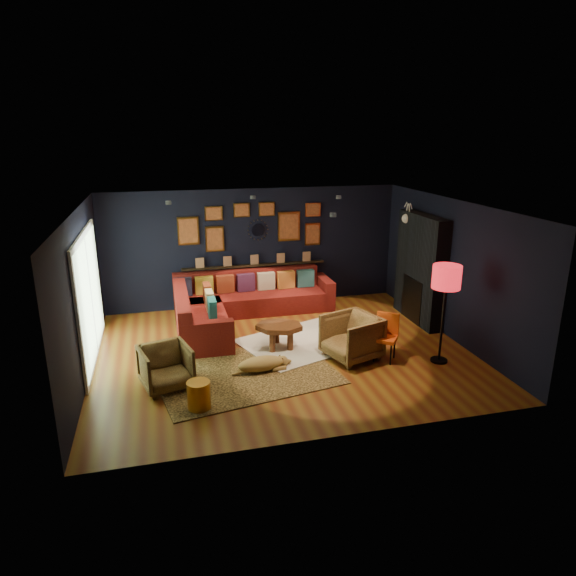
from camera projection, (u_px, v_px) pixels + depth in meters
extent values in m
plane|color=brown|center=(283.00, 352.00, 9.18)|extent=(6.50, 6.50, 0.00)
plane|color=black|center=(254.00, 248.00, 11.34)|extent=(6.50, 0.00, 6.50)
plane|color=black|center=(336.00, 344.00, 6.25)|extent=(6.50, 0.00, 6.50)
plane|color=black|center=(82.00, 297.00, 8.04)|extent=(0.00, 5.50, 5.50)
plane|color=black|center=(452.00, 270.00, 9.56)|extent=(0.00, 5.50, 5.50)
plane|color=white|center=(283.00, 206.00, 8.41)|extent=(6.50, 6.50, 0.00)
cube|color=maroon|center=(250.00, 302.00, 11.16)|extent=(3.20, 0.95, 0.42)
cube|color=maroon|center=(247.00, 279.00, 11.36)|extent=(3.20, 0.24, 0.46)
cube|color=maroon|center=(324.00, 292.00, 11.52)|extent=(0.22, 0.95, 0.64)
cube|color=maroon|center=(202.00, 325.00, 9.87)|extent=(0.95, 2.20, 0.42)
cube|color=maroon|center=(182.00, 306.00, 9.67)|extent=(0.24, 2.20, 0.46)
cube|color=maroon|center=(207.00, 339.00, 8.91)|extent=(0.95, 0.22, 0.64)
cube|color=#2C2C49|center=(183.00, 287.00, 10.85)|extent=(0.38, 0.14, 0.38)
cube|color=gold|center=(204.00, 285.00, 10.95)|extent=(0.38, 0.14, 0.38)
cube|color=maroon|center=(225.00, 284.00, 11.06)|extent=(0.38, 0.14, 0.38)
cube|color=#4C2043|center=(246.00, 282.00, 11.16)|extent=(0.38, 0.14, 0.38)
cube|color=beige|center=(266.00, 281.00, 11.27)|extent=(0.38, 0.14, 0.38)
cube|color=orange|center=(286.00, 280.00, 11.37)|extent=(0.38, 0.14, 0.38)
cube|color=#2B5E65|center=(305.00, 278.00, 11.48)|extent=(0.38, 0.14, 0.38)
cube|color=maroon|center=(207.00, 293.00, 10.44)|extent=(0.14, 0.38, 0.38)
cube|color=tan|center=(210.00, 301.00, 9.98)|extent=(0.14, 0.38, 0.38)
cube|color=#1D7074|center=(212.00, 309.00, 9.52)|extent=(0.14, 0.38, 0.38)
cube|color=black|center=(255.00, 265.00, 11.39)|extent=(3.20, 0.12, 0.04)
cube|color=#C5862E|center=(188.00, 231.00, 10.85)|extent=(0.45, 0.03, 0.60)
cube|color=#B65A2F|center=(188.00, 231.00, 10.84)|extent=(0.38, 0.01, 0.51)
cube|color=#C5862E|center=(215.00, 239.00, 11.04)|extent=(0.40, 0.03, 0.55)
cube|color=#B65A2F|center=(215.00, 239.00, 11.03)|extent=(0.34, 0.01, 0.47)
cube|color=#C5862E|center=(214.00, 213.00, 10.88)|extent=(0.38, 0.03, 0.30)
cube|color=#B65A2F|center=(214.00, 214.00, 10.86)|extent=(0.32, 0.01, 0.25)
cube|color=#C5862E|center=(289.00, 226.00, 11.37)|extent=(0.50, 0.03, 0.65)
cube|color=#B65A2F|center=(289.00, 227.00, 11.35)|extent=(0.42, 0.01, 0.55)
cube|color=#C5862E|center=(313.00, 234.00, 11.56)|extent=(0.35, 0.03, 0.50)
cube|color=#B65A2F|center=(313.00, 234.00, 11.54)|extent=(0.30, 0.01, 0.42)
cube|color=#C5862E|center=(313.00, 210.00, 11.39)|extent=(0.35, 0.03, 0.30)
cube|color=#B65A2F|center=(313.00, 210.00, 11.38)|extent=(0.30, 0.01, 0.25)
cube|color=#C5862E|center=(242.00, 210.00, 11.01)|extent=(0.35, 0.03, 0.30)
cube|color=#B65A2F|center=(242.00, 210.00, 10.99)|extent=(0.30, 0.01, 0.25)
cube|color=#C5862E|center=(267.00, 209.00, 11.13)|extent=(0.35, 0.03, 0.30)
cube|color=#B65A2F|center=(267.00, 209.00, 11.12)|extent=(0.30, 0.01, 0.25)
cylinder|color=silver|center=(258.00, 230.00, 11.22)|extent=(0.28, 0.03, 0.28)
cone|color=#C5862E|center=(268.00, 230.00, 11.27)|extent=(0.03, 0.16, 0.03)
cone|color=#C5862E|center=(267.00, 226.00, 11.24)|extent=(0.04, 0.16, 0.04)
cone|color=#C5862E|center=(265.00, 223.00, 11.21)|extent=(0.04, 0.16, 0.04)
cone|color=#C5862E|center=(262.00, 221.00, 11.18)|extent=(0.04, 0.16, 0.04)
cone|color=#C5862E|center=(258.00, 220.00, 11.15)|extent=(0.03, 0.16, 0.03)
cone|color=#C5862E|center=(254.00, 221.00, 11.14)|extent=(0.04, 0.16, 0.04)
cone|color=#C5862E|center=(251.00, 223.00, 11.14)|extent=(0.04, 0.16, 0.04)
cone|color=#C5862E|center=(249.00, 227.00, 11.15)|extent=(0.04, 0.16, 0.04)
cone|color=#C5862E|center=(248.00, 230.00, 11.17)|extent=(0.03, 0.16, 0.03)
cone|color=#C5862E|center=(249.00, 234.00, 11.20)|extent=(0.04, 0.16, 0.04)
cone|color=#C5862E|center=(251.00, 237.00, 11.23)|extent=(0.04, 0.16, 0.04)
cone|color=#C5862E|center=(254.00, 239.00, 11.26)|extent=(0.04, 0.16, 0.04)
cone|color=#C5862E|center=(258.00, 240.00, 11.29)|extent=(0.03, 0.16, 0.03)
cone|color=#C5862E|center=(262.00, 239.00, 11.30)|extent=(0.04, 0.16, 0.04)
cone|color=#C5862E|center=(265.00, 237.00, 11.30)|extent=(0.04, 0.16, 0.04)
cone|color=#C5862E|center=(267.00, 233.00, 11.29)|extent=(0.04, 0.16, 0.04)
cube|color=black|center=(421.00, 269.00, 10.41)|extent=(0.30, 1.60, 2.20)
cube|color=black|center=(416.00, 299.00, 10.59)|extent=(0.20, 0.80, 0.90)
cone|color=white|center=(416.00, 218.00, 10.62)|extent=(0.35, 0.28, 0.28)
sphere|color=white|center=(407.00, 219.00, 10.56)|extent=(0.20, 0.20, 0.20)
cylinder|color=white|center=(409.00, 211.00, 10.46)|extent=(0.02, 0.10, 0.28)
cylinder|color=white|center=(407.00, 210.00, 10.57)|extent=(0.02, 0.10, 0.28)
cube|color=white|center=(89.00, 297.00, 8.66)|extent=(0.04, 2.80, 2.20)
cube|color=#C4EEB6|center=(91.00, 297.00, 8.66)|extent=(0.01, 2.60, 2.00)
cube|color=white|center=(91.00, 297.00, 8.67)|extent=(0.02, 0.06, 2.00)
cylinder|color=black|center=(168.00, 203.00, 9.11)|extent=(0.10, 0.10, 0.06)
cylinder|color=black|center=(253.00, 197.00, 9.86)|extent=(0.10, 0.10, 0.06)
cylinder|color=black|center=(339.00, 197.00, 9.86)|extent=(0.10, 0.10, 0.06)
cylinder|color=black|center=(333.00, 215.00, 7.82)|extent=(0.10, 0.10, 0.06)
cube|color=silver|center=(306.00, 341.00, 9.59)|extent=(2.71, 2.35, 0.03)
cube|color=#B28444|center=(245.00, 374.00, 8.34)|extent=(3.10, 2.46, 0.02)
cylinder|color=brown|center=(272.00, 342.00, 9.07)|extent=(0.11, 0.11, 0.35)
cylinder|color=brown|center=(290.00, 340.00, 9.14)|extent=(0.11, 0.11, 0.35)
cylinder|color=brown|center=(277.00, 333.00, 9.46)|extent=(0.11, 0.11, 0.35)
cylinder|color=#A51B21|center=(202.00, 318.00, 10.20)|extent=(0.58, 0.58, 0.38)
imported|color=#B88542|center=(166.00, 365.00, 7.81)|extent=(0.87, 0.84, 0.74)
imported|color=#B88542|center=(352.00, 335.00, 8.80)|extent=(1.00, 1.04, 0.86)
cylinder|color=#C5862E|center=(199.00, 395.00, 7.25)|extent=(0.33, 0.33, 0.42)
cylinder|color=black|center=(374.00, 351.00, 8.72)|extent=(0.03, 0.03, 0.40)
cylinder|color=black|center=(391.00, 354.00, 8.61)|extent=(0.03, 0.03, 0.40)
cylinder|color=black|center=(378.00, 345.00, 8.97)|extent=(0.03, 0.03, 0.40)
cylinder|color=black|center=(394.00, 347.00, 8.87)|extent=(0.03, 0.03, 0.40)
cube|color=#E24E14|center=(385.00, 338.00, 8.73)|extent=(0.54, 0.54, 0.06)
cube|color=#E24E14|center=(388.00, 323.00, 8.81)|extent=(0.34, 0.27, 0.38)
cylinder|color=black|center=(439.00, 360.00, 8.79)|extent=(0.29, 0.29, 0.04)
cylinder|color=black|center=(442.00, 322.00, 8.58)|extent=(0.04, 0.04, 1.38)
cylinder|color=red|center=(447.00, 277.00, 8.35)|extent=(0.47, 0.47, 0.39)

